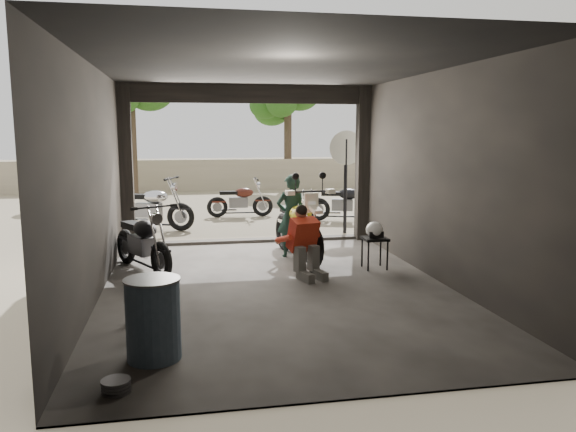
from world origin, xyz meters
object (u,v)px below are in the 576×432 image
object	(u,v)px
mechanic	(307,244)
oil_drum	(153,320)
outside_bike_c	(344,200)
main_bike	(298,223)
outside_bike_b	(240,198)
left_bike	(142,237)
stool	(375,242)
rider	(291,216)
sign_post	(346,165)
helmet	(374,230)
outside_bike_a	(150,204)

from	to	relation	value
mechanic	oil_drum	bearing A→B (deg)	-144.52
outside_bike_c	oil_drum	xyz separation A→B (m)	(-4.38, -8.14, -0.14)
main_bike	outside_bike_b	size ratio (longest dim) A/B	1.30
left_bike	stool	world-z (taller)	left_bike
rider	oil_drum	world-z (taller)	rider
oil_drum	sign_post	distance (m)	7.72
outside_bike_b	mechanic	world-z (taller)	mechanic
oil_drum	sign_post	bearing A→B (deg)	59.01
stool	helmet	size ratio (longest dim) A/B	1.82
outside_bike_c	rider	xyz separation A→B (m)	(-2.12, -3.80, 0.20)
mechanic	helmet	world-z (taller)	mechanic
outside_bike_a	rider	size ratio (longest dim) A/B	1.21
rider	stool	bearing A→B (deg)	127.91
outside_bike_a	left_bike	bearing A→B (deg)	-158.33
rider	mechanic	distance (m)	1.55
outside_bike_a	sign_post	size ratio (longest dim) A/B	0.80
stool	helmet	distance (m)	0.21
left_bike	main_bike	bearing A→B (deg)	-19.17
mechanic	outside_bike_b	bearing A→B (deg)	76.80
mechanic	outside_bike_a	bearing A→B (deg)	101.63
left_bike	sign_post	xyz separation A→B (m)	(4.28, 2.78, 0.97)
outside_bike_c	outside_bike_b	bearing A→B (deg)	82.43
rider	helmet	world-z (taller)	rider
outside_bike_a	outside_bike_c	bearing A→B (deg)	-64.47
main_bike	oil_drum	xyz separation A→B (m)	(-2.35, -4.19, -0.24)
rider	main_bike	bearing A→B (deg)	113.84
mechanic	sign_post	size ratio (longest dim) A/B	0.48
mechanic	oil_drum	world-z (taller)	mechanic
stool	outside_bike_a	bearing A→B (deg)	130.32
outside_bike_c	sign_post	bearing A→B (deg)	-177.68
stool	sign_post	distance (m)	3.57
sign_post	outside_bike_a	bearing A→B (deg)	172.33
main_bike	outside_bike_b	distance (m)	5.20
outside_bike_a	outside_bike_b	bearing A→B (deg)	-33.46
outside_bike_b	rider	size ratio (longest dim) A/B	1.01
main_bike	outside_bike_c	bearing A→B (deg)	54.22
oil_drum	rider	bearing A→B (deg)	62.53
main_bike	rider	size ratio (longest dim) A/B	1.31
outside_bike_c	helmet	world-z (taller)	outside_bike_c
oil_drum	outside_bike_a	bearing A→B (deg)	93.10
stool	helmet	world-z (taller)	helmet
outside_bike_a	rider	xyz separation A→B (m)	(2.67, -3.39, 0.14)
left_bike	outside_bike_b	world-z (taller)	left_bike
helmet	outside_bike_c	bearing A→B (deg)	90.03
rider	stool	size ratio (longest dim) A/B	2.80
helmet	mechanic	bearing A→B (deg)	-153.69
stool	oil_drum	size ratio (longest dim) A/B	0.65
mechanic	oil_drum	xyz separation A→B (m)	(-2.20, -2.81, -0.13)
main_bike	helmet	world-z (taller)	main_bike
outside_bike_a	helmet	world-z (taller)	outside_bike_a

